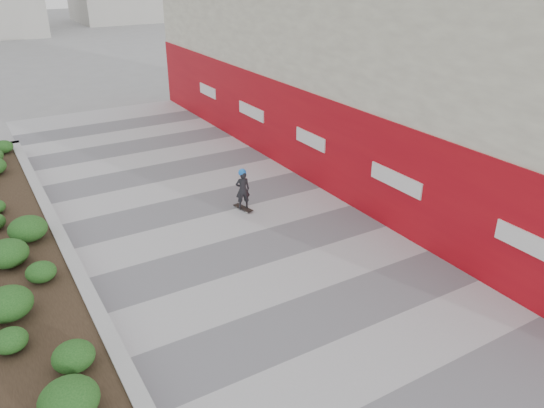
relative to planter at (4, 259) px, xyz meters
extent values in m
plane|color=gray|center=(5.50, -7.00, -0.42)|extent=(160.00, 160.00, 0.00)
cube|color=#A8A8AD|center=(5.50, -4.00, -0.41)|extent=(8.00, 36.00, 0.01)
cube|color=#BBB3A0|center=(12.50, 2.00, 3.58)|extent=(6.00, 24.00, 8.00)
cube|color=#B40D17|center=(9.52, 2.00, 1.08)|extent=(0.12, 24.00, 3.00)
cube|color=#9E9EA0|center=(1.35, 0.00, -0.14)|extent=(0.30, 18.00, 0.55)
cube|color=#2D2116|center=(0.00, 0.00, -0.17)|extent=(2.40, 17.40, 0.50)
cylinder|color=#595654|center=(6.00, -4.00, -0.42)|extent=(0.44, 0.44, 0.01)
cube|color=black|center=(6.52, 0.24, -0.35)|extent=(0.35, 0.75, 0.02)
imported|color=#232227|center=(6.52, 0.24, 0.24)|extent=(0.48, 0.38, 1.17)
sphere|color=#1D7CF8|center=(6.52, 0.24, 0.78)|extent=(0.23, 0.23, 0.23)
camera|label=1|loc=(-0.08, -12.52, 6.50)|focal=35.00mm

